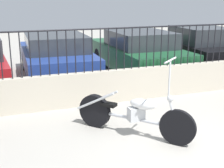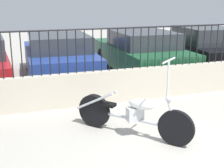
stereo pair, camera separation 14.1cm
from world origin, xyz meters
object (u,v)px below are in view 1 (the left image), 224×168
(car_green, at_px, (138,52))
(car_black, at_px, (198,47))
(motorcycle_silver, at_px, (128,113))
(car_blue, at_px, (56,56))

(car_green, relative_size, car_black, 1.03)
(motorcycle_silver, relative_size, car_blue, 0.43)
(motorcycle_silver, xyz_separation_m, car_green, (2.11, 4.16, 0.30))
(car_black, bearing_deg, motorcycle_silver, 138.91)
(car_green, distance_m, car_black, 2.37)
(car_blue, relative_size, car_green, 0.96)
(car_blue, bearing_deg, car_black, -89.40)
(car_green, height_order, car_black, car_black)
(car_blue, height_order, car_black, car_black)
(motorcycle_silver, height_order, car_black, motorcycle_silver)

